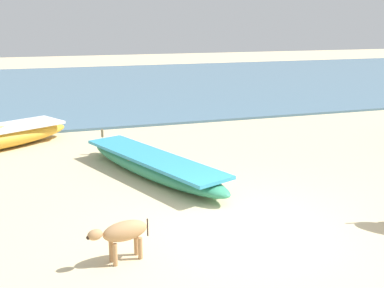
# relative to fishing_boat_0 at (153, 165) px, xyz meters

# --- Properties ---
(ground) EXTENTS (80.00, 80.00, 0.00)m
(ground) POSITION_rel_fishing_boat_0_xyz_m (0.79, -3.15, -0.25)
(ground) COLOR beige
(sea_water) EXTENTS (60.00, 20.00, 0.08)m
(sea_water) POSITION_rel_fishing_boat_0_xyz_m (0.79, 14.78, -0.21)
(sea_water) COLOR slate
(sea_water) RESTS_ON ground
(fishing_boat_0) EXTENTS (2.57, 4.78, 0.65)m
(fishing_boat_0) POSITION_rel_fishing_boat_0_xyz_m (0.00, 0.00, 0.00)
(fishing_boat_0) COLOR #338C66
(fishing_boat_0) RESTS_ON ground
(calf_near_tan) EXTENTS (0.90, 0.40, 0.59)m
(calf_near_tan) POSITION_rel_fishing_boat_0_xyz_m (-1.28, -3.51, 0.18)
(calf_near_tan) COLOR tan
(calf_near_tan) RESTS_ON ground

